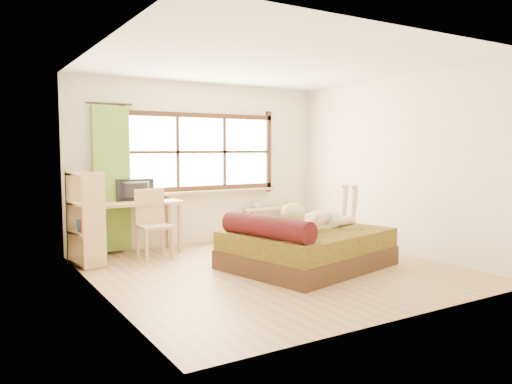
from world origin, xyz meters
TOP-DOWN VIEW (x-y plane):
  - floor at (0.00, 0.00)m, footprint 4.50×4.50m
  - ceiling at (0.00, 0.00)m, footprint 4.50×4.50m
  - wall_back at (0.00, 2.25)m, footprint 4.50×0.00m
  - wall_front at (0.00, -2.25)m, footprint 4.50×0.00m
  - wall_left at (-2.25, 0.00)m, footprint 0.00×4.50m
  - wall_right at (2.25, 0.00)m, footprint 0.00×4.50m
  - window at (0.00, 2.22)m, footprint 2.80×0.16m
  - curtain at (-1.55, 2.13)m, footprint 0.55×0.10m
  - bed at (0.43, -0.11)m, footprint 2.35×2.05m
  - woman at (0.63, -0.15)m, footprint 1.48×0.72m
  - kitten at (-0.24, 0.00)m, footprint 0.32×0.19m
  - desk at (-1.21, 1.95)m, footprint 1.29×0.59m
  - monitor at (-1.21, 2.00)m, footprint 0.59×0.08m
  - chair at (-1.11, 1.59)m, footprint 0.45×0.45m
  - pipe_shelf at (1.31, 2.07)m, footprint 1.12×0.36m
  - cup at (1.00, 2.07)m, footprint 0.12×0.12m
  - book at (1.50, 2.07)m, footprint 0.17×0.23m
  - bookshelf at (-2.08, 1.52)m, footprint 0.42×0.61m

SIDE VIEW (x-z plane):
  - floor at x=0.00m, z-range 0.00..0.00m
  - bed at x=0.43m, z-range -0.11..0.66m
  - pipe_shelf at x=1.31m, z-range 0.09..0.72m
  - book at x=1.50m, z-range 0.55..0.57m
  - chair at x=-1.11m, z-range 0.06..1.06m
  - cup at x=1.00m, z-range 0.55..0.64m
  - kitten at x=-0.24m, z-range 0.51..0.75m
  - bookshelf at x=-2.08m, z-range 0.01..1.30m
  - desk at x=-1.21m, z-range 0.29..1.10m
  - woman at x=0.63m, z-range 0.51..1.12m
  - monitor at x=-1.21m, z-range 0.80..1.14m
  - curtain at x=-1.55m, z-range 0.05..2.25m
  - wall_back at x=0.00m, z-range -0.90..3.60m
  - wall_front at x=0.00m, z-range -0.90..3.60m
  - wall_left at x=-2.25m, z-range -0.90..3.60m
  - wall_right at x=2.25m, z-range -0.90..3.60m
  - window at x=0.00m, z-range 0.78..2.24m
  - ceiling at x=0.00m, z-range 2.70..2.70m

